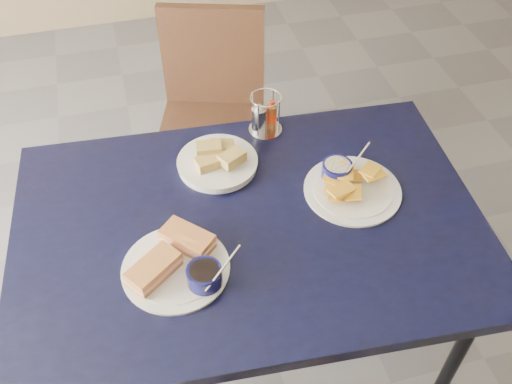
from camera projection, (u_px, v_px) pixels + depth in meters
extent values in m
plane|color=#535358|center=(267.00, 332.00, 2.20)|extent=(6.00, 6.00, 0.00)
cube|color=black|center=(249.00, 226.00, 1.61)|extent=(1.37, 0.97, 0.04)
cylinder|color=black|center=(458.00, 353.00, 1.75)|extent=(0.04, 0.04, 0.71)
cylinder|color=black|center=(70.00, 253.00, 2.02)|extent=(0.04, 0.04, 0.71)
cylinder|color=black|center=(369.00, 194.00, 2.22)|extent=(0.04, 0.04, 0.71)
cube|color=black|center=(211.00, 130.00, 2.37)|extent=(0.52, 0.51, 0.04)
cylinder|color=black|center=(183.00, 201.00, 2.40)|extent=(0.04, 0.04, 0.41)
cylinder|color=black|center=(260.00, 186.00, 2.46)|extent=(0.04, 0.04, 0.41)
cylinder|color=black|center=(171.00, 152.00, 2.61)|extent=(0.04, 0.04, 0.41)
cylinder|color=black|center=(243.00, 139.00, 2.67)|extent=(0.04, 0.04, 0.41)
cube|color=black|center=(199.00, 57.00, 2.32)|extent=(0.41, 0.17, 0.44)
cylinder|color=white|center=(176.00, 268.00, 1.48)|extent=(0.28, 0.28, 0.01)
cylinder|color=white|center=(176.00, 267.00, 1.48)|extent=(0.23, 0.23, 0.00)
cube|color=#C28045|center=(154.00, 269.00, 1.44)|extent=(0.15, 0.14, 0.04)
cube|color=#E19B89|center=(154.00, 270.00, 1.45)|extent=(0.16, 0.15, 0.01)
cube|color=#C28045|center=(188.00, 239.00, 1.51)|extent=(0.15, 0.15, 0.04)
cube|color=#E19B89|center=(188.00, 240.00, 1.51)|extent=(0.16, 0.16, 0.01)
cylinder|color=#090935|center=(204.00, 276.00, 1.42)|extent=(0.09, 0.09, 0.05)
cylinder|color=black|center=(204.00, 272.00, 1.41)|extent=(0.08, 0.08, 0.01)
cylinder|color=silver|center=(223.00, 268.00, 1.39)|extent=(0.11, 0.07, 0.08)
cylinder|color=white|center=(352.00, 190.00, 1.68)|extent=(0.29, 0.29, 0.01)
cylinder|color=white|center=(353.00, 189.00, 1.67)|extent=(0.23, 0.23, 0.00)
cube|color=yellow|center=(349.00, 192.00, 1.66)|extent=(0.05, 0.07, 0.01)
cube|color=yellow|center=(350.00, 177.00, 1.69)|extent=(0.07, 0.05, 0.01)
cube|color=yellow|center=(333.00, 187.00, 1.66)|extent=(0.07, 0.08, 0.03)
cube|color=yellow|center=(337.00, 195.00, 1.63)|extent=(0.07, 0.08, 0.01)
cube|color=yellow|center=(353.00, 194.00, 1.63)|extent=(0.07, 0.08, 0.02)
cube|color=yellow|center=(332.00, 176.00, 1.67)|extent=(0.07, 0.08, 0.02)
cube|color=yellow|center=(343.00, 190.00, 1.63)|extent=(0.08, 0.07, 0.01)
cube|color=yellow|center=(346.00, 173.00, 1.67)|extent=(0.07, 0.08, 0.02)
cube|color=yellow|center=(374.00, 174.00, 1.66)|extent=(0.07, 0.05, 0.01)
cube|color=yellow|center=(370.00, 171.00, 1.66)|extent=(0.08, 0.08, 0.01)
cube|color=yellow|center=(340.00, 191.00, 1.60)|extent=(0.08, 0.06, 0.01)
cylinder|color=#090935|center=(337.00, 170.00, 1.69)|extent=(0.09, 0.09, 0.05)
cylinder|color=beige|center=(337.00, 166.00, 1.68)|extent=(0.08, 0.08, 0.01)
cylinder|color=silver|center=(355.00, 162.00, 1.65)|extent=(0.11, 0.07, 0.08)
cylinder|color=white|center=(218.00, 164.00, 1.75)|extent=(0.24, 0.24, 0.02)
cylinder|color=white|center=(217.00, 161.00, 1.74)|extent=(0.20, 0.20, 0.00)
cube|color=tan|center=(209.00, 163.00, 1.71)|extent=(0.08, 0.06, 0.03)
cube|color=tan|center=(221.00, 148.00, 1.74)|extent=(0.09, 0.07, 0.03)
cube|color=tan|center=(232.00, 158.00, 1.70)|extent=(0.09, 0.08, 0.03)
cube|color=tan|center=(209.00, 149.00, 1.72)|extent=(0.08, 0.06, 0.03)
cylinder|color=silver|center=(265.00, 129.00, 1.87)|extent=(0.11, 0.11, 0.01)
cylinder|color=silver|center=(273.00, 105.00, 1.85)|extent=(0.01, 0.01, 0.13)
cylinder|color=silver|center=(253.00, 108.00, 1.84)|extent=(0.01, 0.01, 0.13)
cylinder|color=silver|center=(258.00, 121.00, 1.79)|extent=(0.01, 0.01, 0.13)
cylinder|color=silver|center=(279.00, 118.00, 1.80)|extent=(0.01, 0.01, 0.13)
torus|color=silver|center=(266.00, 98.00, 1.78)|extent=(0.10, 0.10, 0.00)
cylinder|color=silver|center=(259.00, 120.00, 1.83)|extent=(0.05, 0.05, 0.08)
cone|color=silver|center=(259.00, 106.00, 1.79)|extent=(0.04, 0.04, 0.02)
cylinder|color=brown|center=(272.00, 116.00, 1.84)|extent=(0.03, 0.03, 0.08)
cylinder|color=#A32309|center=(272.00, 116.00, 1.84)|extent=(0.03, 0.03, 0.03)
cylinder|color=#A32309|center=(272.00, 104.00, 1.81)|extent=(0.02, 0.02, 0.02)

